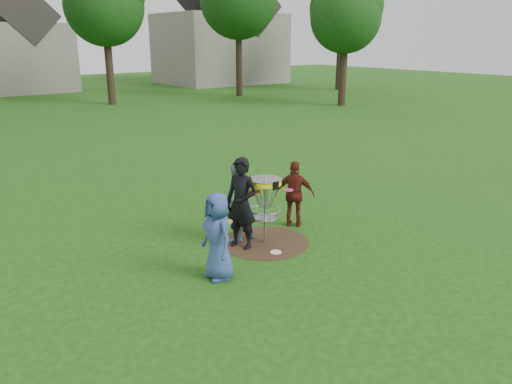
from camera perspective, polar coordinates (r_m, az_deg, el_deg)
ground at (r=10.20m, az=1.03°, el=-5.77°), size 100.00×100.00×0.00m
dirt_patch at (r=10.20m, az=1.03°, el=-5.75°), size 1.80×1.80×0.01m
player_blue at (r=8.50m, az=-4.38°, el=-5.06°), size 0.54×0.78×1.54m
player_black at (r=9.67m, az=-1.69°, el=-1.32°), size 0.67×0.78×1.82m
player_grey at (r=10.05m, az=-2.21°, el=-1.20°), size 0.83×0.67×1.62m
player_maroon at (r=10.85m, az=4.46°, el=-0.25°), size 0.84×0.88×1.47m
disc_on_grass at (r=9.73m, az=2.27°, el=-6.90°), size 0.22×0.22×0.02m
disc_golf_basket at (r=9.84m, az=1.06°, el=-0.31°), size 0.66×0.67×1.38m
held_discs at (r=9.71m, az=0.03°, el=-0.76°), size 2.39×1.09×0.23m
house_row at (r=41.79m, az=-23.52°, el=16.11°), size 44.50×10.65×11.62m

